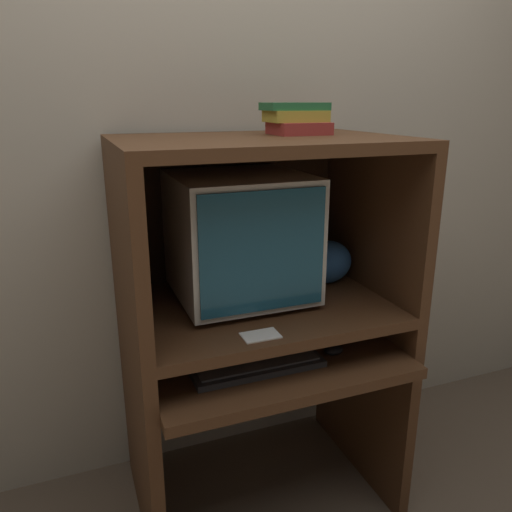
# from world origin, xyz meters

# --- Properties ---
(wall_back) EXTENTS (6.00, 0.06, 2.60)m
(wall_back) POSITION_xyz_m (0.00, 0.70, 1.30)
(wall_back) COLOR #B2A893
(wall_back) RESTS_ON ground_plane
(desk_base) EXTENTS (0.91, 0.70, 0.65)m
(desk_base) POSITION_xyz_m (0.00, 0.27, 0.41)
(desk_base) COLOR #4C2D19
(desk_base) RESTS_ON ground_plane
(desk_monitor_shelf) EXTENTS (0.91, 0.64, 0.14)m
(desk_monitor_shelf) POSITION_xyz_m (0.00, 0.32, 0.76)
(desk_monitor_shelf) COLOR #4C2D19
(desk_monitor_shelf) RESTS_ON desk_base
(hutch_upper) EXTENTS (0.91, 0.64, 0.55)m
(hutch_upper) POSITION_xyz_m (0.00, 0.35, 1.17)
(hutch_upper) COLOR #4C2D19
(hutch_upper) RESTS_ON desk_monitor_shelf
(crt_monitor) EXTENTS (0.44, 0.44, 0.43)m
(crt_monitor) POSITION_xyz_m (-0.05, 0.38, 1.02)
(crt_monitor) COLOR beige
(crt_monitor) RESTS_ON desk_monitor_shelf
(keyboard) EXTENTS (0.42, 0.17, 0.03)m
(keyboard) POSITION_xyz_m (-0.08, 0.15, 0.67)
(keyboard) COLOR #2D2D30
(keyboard) RESTS_ON desk_base
(mouse) EXTENTS (0.07, 0.04, 0.03)m
(mouse) POSITION_xyz_m (0.19, 0.13, 0.67)
(mouse) COLOR black
(mouse) RESTS_ON desk_base
(snack_bag) EXTENTS (0.20, 0.15, 0.16)m
(snack_bag) POSITION_xyz_m (0.30, 0.41, 0.88)
(snack_bag) COLOR #336BB7
(snack_bag) RESTS_ON desk_monitor_shelf
(book_stack) EXTENTS (0.21, 0.16, 0.10)m
(book_stack) POSITION_xyz_m (0.16, 0.39, 1.40)
(book_stack) COLOR maroon
(book_stack) RESTS_ON hutch_upper
(paper_card) EXTENTS (0.11, 0.07, 0.00)m
(paper_card) POSITION_xyz_m (-0.10, 0.07, 0.80)
(paper_card) COLOR white
(paper_card) RESTS_ON desk_monitor_shelf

